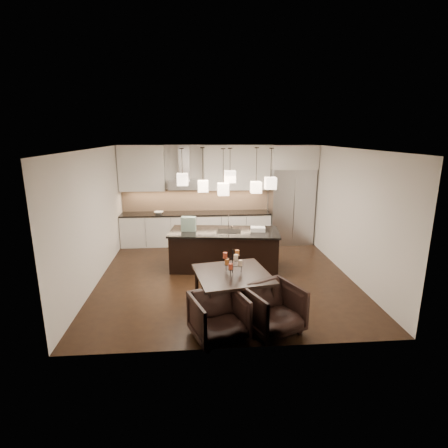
{
  "coord_description": "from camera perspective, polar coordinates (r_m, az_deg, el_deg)",
  "views": [
    {
      "loc": [
        -0.59,
        -7.3,
        3.1
      ],
      "look_at": [
        0.0,
        0.2,
        1.15
      ],
      "focal_mm": 28.0,
      "sensor_mm": 36.0,
      "label": 1
    }
  ],
  "objects": [
    {
      "name": "candle_f",
      "position": [
        5.91,
        1.96,
        -5.47
      ],
      "size": [
        0.09,
        0.09,
        0.1
      ],
      "primitive_type": "cylinder",
      "rotation": [
        0.0,
        0.0,
        0.18
      ],
      "color": "beige",
      "rests_on": "candelabra"
    },
    {
      "name": "dining_table",
      "position": [
        6.29,
        1.38,
        -11.15
      ],
      "size": [
        1.44,
        1.44,
        0.74
      ],
      "primitive_type": null,
      "rotation": [
        0.0,
        0.0,
        0.18
      ],
      "color": "black",
      "rests_on": "floor"
    },
    {
      "name": "candle_d",
      "position": [
        6.13,
        2.17,
        -4.73
      ],
      "size": [
        0.09,
        0.09,
        0.1
      ],
      "primitive_type": "cylinder",
      "rotation": [
        0.0,
        0.0,
        0.18
      ],
      "color": "orange",
      "rests_on": "candelabra"
    },
    {
      "name": "candle_c",
      "position": [
        5.95,
        1.1,
        -6.95
      ],
      "size": [
        0.09,
        0.09,
        0.1
      ],
      "primitive_type": "cylinder",
      "rotation": [
        0.0,
        0.0,
        0.18
      ],
      "color": "#A83B23",
      "rests_on": "candelabra"
    },
    {
      "name": "refrigerator",
      "position": [
        10.25,
        10.83,
        2.87
      ],
      "size": [
        1.2,
        0.72,
        2.15
      ],
      "primitive_type": "cube",
      "color": "#B7B7BA",
      "rests_on": "floor"
    },
    {
      "name": "island_body",
      "position": [
        8.26,
        0.04,
        -4.3
      ],
      "size": [
        2.55,
        1.27,
        0.86
      ],
      "primitive_type": "cube",
      "rotation": [
        0.0,
        0.0,
        -0.12
      ],
      "color": "black",
      "rests_on": "floor"
    },
    {
      "name": "candle_b",
      "position": [
        6.17,
        0.48,
        -6.17
      ],
      "size": [
        0.09,
        0.09,
        0.1
      ],
      "primitive_type": "cylinder",
      "rotation": [
        0.0,
        0.0,
        0.18
      ],
      "color": "orange",
      "rests_on": "candelabra"
    },
    {
      "name": "pendant_a",
      "position": [
        7.81,
        -6.79,
        7.24
      ],
      "size": [
        0.24,
        0.24,
        0.26
      ],
      "primitive_type": "cube",
      "color": "#FFDEBB",
      "rests_on": "ceiling"
    },
    {
      "name": "backsplash",
      "position": [
        10.2,
        -4.63,
        3.95
      ],
      "size": [
        4.21,
        0.02,
        0.63
      ],
      "primitive_type": "cube",
      "color": "tan",
      "rests_on": "countertop"
    },
    {
      "name": "lower_cabinets",
      "position": [
        10.08,
        -4.54,
        -0.81
      ],
      "size": [
        4.21,
        0.62,
        0.88
      ],
      "primitive_type": "cube",
      "color": "silver",
      "rests_on": "floor"
    },
    {
      "name": "hood_chimney",
      "position": [
        9.92,
        -6.51,
        9.93
      ],
      "size": [
        0.3,
        0.28,
        0.96
      ],
      "primitive_type": "cube",
      "color": "#B7B7BA",
      "rests_on": "hood_canopy"
    },
    {
      "name": "hood_canopy",
      "position": [
        9.88,
        -6.44,
        6.41
      ],
      "size": [
        0.9,
        0.52,
        0.24
      ],
      "primitive_type": "cube",
      "color": "#B7B7BA",
      "rests_on": "wall_back"
    },
    {
      "name": "floor",
      "position": [
        7.95,
        0.11,
        -8.48
      ],
      "size": [
        5.5,
        5.5,
        0.02
      ],
      "primitive_type": "cube",
      "color": "black",
      "rests_on": "ground"
    },
    {
      "name": "pendant_b",
      "position": [
        8.24,
        -3.45,
        6.19
      ],
      "size": [
        0.24,
        0.24,
        0.26
      ],
      "primitive_type": "cube",
      "color": "#FFDEBB",
      "rests_on": "ceiling"
    },
    {
      "name": "candle_a",
      "position": [
        6.12,
        2.67,
        -6.37
      ],
      "size": [
        0.09,
        0.09,
        0.1
      ],
      "primitive_type": "cylinder",
      "rotation": [
        0.0,
        0.0,
        0.18
      ],
      "color": "beige",
      "rests_on": "candelabra"
    },
    {
      "name": "ceiling",
      "position": [
        7.33,
        0.13,
        12.27
      ],
      "size": [
        5.5,
        5.5,
        0.02
      ],
      "primitive_type": "cube",
      "color": "white",
      "rests_on": "wall_back"
    },
    {
      "name": "upper_cab_right",
      "position": [
        9.98,
        2.13,
        9.2
      ],
      "size": [
        1.85,
        0.35,
        1.25
      ],
      "primitive_type": "cube",
      "color": "silver",
      "rests_on": "wall_back"
    },
    {
      "name": "pendant_d",
      "position": [
        8.25,
        5.24,
        5.99
      ],
      "size": [
        0.24,
        0.24,
        0.26
      ],
      "primitive_type": "cube",
      "color": "#FFDEBB",
      "rests_on": "ceiling"
    },
    {
      "name": "island_top",
      "position": [
        8.13,
        0.04,
        -1.29
      ],
      "size": [
        2.64,
        1.36,
        0.04
      ],
      "primitive_type": "cube",
      "rotation": [
        0.0,
        0.0,
        -0.12
      ],
      "color": "black",
      "rests_on": "island_body"
    },
    {
      "name": "armchair_right",
      "position": [
        5.81,
        7.99,
        -13.52
      ],
      "size": [
        1.08,
        1.1,
        0.76
      ],
      "primitive_type": "imported",
      "rotation": [
        0.0,
        0.0,
        0.42
      ],
      "color": "black",
      "rests_on": "floor"
    },
    {
      "name": "pendant_f",
      "position": [
        7.69,
        -0.12,
        5.71
      ],
      "size": [
        0.24,
        0.24,
        0.26
      ],
      "primitive_type": "cube",
      "color": "#FFDEBB",
      "rests_on": "ceiling"
    },
    {
      "name": "wall_left",
      "position": [
        7.8,
        -20.53,
        1.01
      ],
      "size": [
        0.02,
        5.5,
        2.8
      ],
      "primitive_type": "cube",
      "color": "silver",
      "rests_on": "ground"
    },
    {
      "name": "armchair_left",
      "position": [
        5.56,
        -0.89,
        -14.93
      ],
      "size": [
        1.0,
        1.02,
        0.73
      ],
      "primitive_type": "imported",
      "rotation": [
        0.0,
        0.0,
        0.34
      ],
      "color": "black",
      "rests_on": "floor"
    },
    {
      "name": "candelabra",
      "position": [
        6.06,
        1.42,
        -6.13
      ],
      "size": [
        0.42,
        0.42,
        0.44
      ],
      "primitive_type": null,
      "rotation": [
        0.0,
        0.0,
        0.18
      ],
      "color": "black",
      "rests_on": "dining_table"
    },
    {
      "name": "faucet",
      "position": [
        8.17,
        0.75,
        0.28
      ],
      "size": [
        0.13,
        0.25,
        0.37
      ],
      "primitive_type": null,
      "rotation": [
        0.0,
        0.0,
        -0.12
      ],
      "color": "silver",
      "rests_on": "island_top"
    },
    {
      "name": "upper_cab_left",
      "position": [
        10.03,
        -13.31,
        8.85
      ],
      "size": [
        1.25,
        0.35,
        1.25
      ],
      "primitive_type": "cube",
      "color": "silver",
      "rests_on": "wall_back"
    },
    {
      "name": "candle_e",
      "position": [
        6.01,
        0.19,
        -5.13
      ],
      "size": [
        0.09,
        0.09,
        0.1
      ],
      "primitive_type": "cylinder",
      "rotation": [
        0.0,
        0.0,
        0.18
      ],
      "color": "#A83B23",
      "rests_on": "candelabra"
    },
    {
      "name": "wall_front",
      "position": [
        4.88,
        2.73,
        -5.85
      ],
      "size": [
        5.5,
        0.02,
        2.8
      ],
      "primitive_type": "cube",
      "color": "silver",
      "rests_on": "ground"
    },
    {
      "name": "wall_back",
      "position": [
        10.22,
        -1.13,
        4.95
      ],
      "size": [
        5.5,
        0.02,
        2.8
      ],
      "primitive_type": "cube",
      "color": "silver",
      "rests_on": "ground"
    },
    {
      "name": "pendant_e",
      "position": [
        7.97,
        7.59,
        6.64
      ],
      "size": [
        0.24,
        0.24,
        0.26
      ],
      "primitive_type": "cube",
      "color": "#FFDEBB",
      "rests_on": "ceiling"
    },
    {
      "name": "wall_right",
      "position": [
        8.21,
        19.71,
        1.72
      ],
      "size": [
        0.02,
        5.5,
        2.8
      ],
      "primitive_type": "cube",
      "color": "silver",
      "rests_on": "ground"
    },
    {
      "name": "pendant_c",
      "position": [
        7.85,
        0.99,
        7.73
      ],
      "size": [
        0.24,
        0.24,
        0.26
      ],
      "primitive_type": "cube",
      "color": "#FFDEBB",
      "rests_on": "ceiling"
    },
    {
      "name": "tote_bag",
      "position": [
        8.15,
        -5.81,
        0.02
      ],
      "size": [
        0.35,
        0.22,
        0.33
      ],
      "primitive_type": "cube",
      "rotation": [
        0.0,
        0.0,
        -0.12
      ],
      "color": "#1D5439",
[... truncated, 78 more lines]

